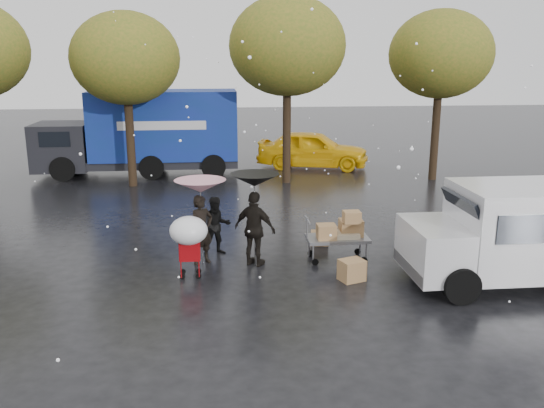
{
  "coord_description": "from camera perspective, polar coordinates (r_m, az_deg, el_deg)",
  "views": [
    {
      "loc": [
        -0.32,
        -12.23,
        4.86
      ],
      "look_at": [
        1.01,
        1.0,
        1.45
      ],
      "focal_mm": 38.0,
      "sensor_mm": 36.0,
      "label": 1
    }
  ],
  "objects": [
    {
      "name": "box_ground_far",
      "position": [
        15.38,
        4.73,
        -3.37
      ],
      "size": [
        0.51,
        0.42,
        0.36
      ],
      "primitive_type": "cube",
      "rotation": [
        0.0,
        0.0,
        -0.14
      ],
      "color": "olive",
      "rests_on": "ground"
    },
    {
      "name": "person_pink",
      "position": [
        13.86,
        -6.98,
        -2.56
      ],
      "size": [
        0.73,
        0.69,
        1.68
      ],
      "primitive_type": "imported",
      "rotation": [
        0.0,
        0.0,
        0.62
      ],
      "color": "black",
      "rests_on": "ground"
    },
    {
      "name": "blue_truck",
      "position": [
        24.83,
        -12.5,
        6.89
      ],
      "size": [
        8.3,
        2.6,
        3.5
      ],
      "color": "navy",
      "rests_on": "ground"
    },
    {
      "name": "umbrella_black",
      "position": [
        13.33,
        -1.74,
        2.38
      ],
      "size": [
        1.15,
        1.15,
        2.24
      ],
      "color": "#4C4C4C",
      "rests_on": "ground"
    },
    {
      "name": "umbrella_pink",
      "position": [
        13.59,
        -7.12,
        1.76
      ],
      "size": [
        1.22,
        1.22,
        2.07
      ],
      "color": "#4C4C4C",
      "rests_on": "ground"
    },
    {
      "name": "box_ground_near",
      "position": [
        13.04,
        7.92,
        -6.51
      ],
      "size": [
        0.64,
        0.58,
        0.47
      ],
      "primitive_type": "cube",
      "rotation": [
        0.0,
        0.0,
        0.35
      ],
      "color": "olive",
      "rests_on": "ground"
    },
    {
      "name": "tree_row",
      "position": [
        22.23,
        -6.34,
        14.74
      ],
      "size": [
        21.6,
        4.4,
        7.12
      ],
      "color": "black",
      "rests_on": "ground"
    },
    {
      "name": "yellow_taxi",
      "position": [
        25.92,
        4.05,
        5.44
      ],
      "size": [
        5.26,
        3.19,
        1.67
      ],
      "primitive_type": "imported",
      "rotation": [
        0.0,
        0.0,
        1.31
      ],
      "color": "yellow",
      "rests_on": "ground"
    },
    {
      "name": "ground",
      "position": [
        13.17,
        -3.99,
        -7.3
      ],
      "size": [
        90.0,
        90.0,
        0.0
      ],
      "primitive_type": "plane",
      "color": "black",
      "rests_on": "ground"
    },
    {
      "name": "person_black",
      "position": [
        13.62,
        -1.71,
        -2.49
      ],
      "size": [
        1.13,
        0.94,
        1.81
      ],
      "primitive_type": "imported",
      "rotation": [
        0.0,
        0.0,
        2.57
      ],
      "color": "black",
      "rests_on": "ground"
    },
    {
      "name": "vendor_cart",
      "position": [
        14.12,
        6.85,
        -2.73
      ],
      "size": [
        1.52,
        0.8,
        1.27
      ],
      "color": "slate",
      "rests_on": "ground"
    },
    {
      "name": "person_middle",
      "position": [
        14.5,
        -5.49,
        -2.17
      ],
      "size": [
        0.83,
        0.71,
        1.48
      ],
      "primitive_type": "imported",
      "rotation": [
        0.0,
        0.0,
        0.23
      ],
      "color": "black",
      "rests_on": "ground"
    },
    {
      "name": "white_van",
      "position": [
        13.68,
        23.88,
        -2.57
      ],
      "size": [
        4.91,
        2.18,
        2.2
      ],
      "color": "silver",
      "rests_on": "ground"
    },
    {
      "name": "shopping_cart",
      "position": [
        12.85,
        -8.24,
        -2.94
      ],
      "size": [
        0.84,
        0.84,
        1.46
      ],
      "color": "#9F090E",
      "rests_on": "ground"
    }
  ]
}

